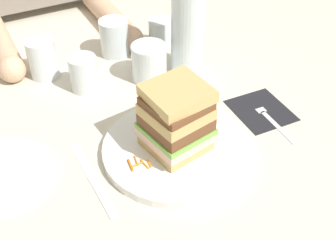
{
  "coord_description": "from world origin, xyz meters",
  "views": [
    {
      "loc": [
        -0.27,
        -0.53,
        0.56
      ],
      "look_at": [
        0.02,
        0.01,
        0.06
      ],
      "focal_mm": 45.71,
      "sensor_mm": 36.0,
      "label": 1
    }
  ],
  "objects_px": {
    "water_bottle": "(188,22)",
    "napkin_dark": "(262,111)",
    "empty_tumbler_3": "(114,38)",
    "side_plate": "(0,172)",
    "knife": "(93,180)",
    "empty_tumbler_2": "(161,33)",
    "juice_glass": "(149,64)",
    "sandwich": "(176,119)",
    "empty_tumbler_0": "(84,73)",
    "main_plate": "(176,149)",
    "empty_tumbler_1": "(43,59)",
    "fork": "(269,116)"
  },
  "relations": [
    {
      "from": "main_plate",
      "to": "empty_tumbler_2",
      "type": "distance_m",
      "value": 0.39
    },
    {
      "from": "empty_tumbler_0",
      "to": "empty_tumbler_3",
      "type": "bearing_deg",
      "value": 42.19
    },
    {
      "from": "main_plate",
      "to": "fork",
      "type": "distance_m",
      "value": 0.22
    },
    {
      "from": "main_plate",
      "to": "empty_tumbler_1",
      "type": "height_order",
      "value": "empty_tumbler_1"
    },
    {
      "from": "napkin_dark",
      "to": "juice_glass",
      "type": "height_order",
      "value": "juice_glass"
    },
    {
      "from": "water_bottle",
      "to": "side_plate",
      "type": "distance_m",
      "value": 0.5
    },
    {
      "from": "empty_tumbler_2",
      "to": "empty_tumbler_3",
      "type": "height_order",
      "value": "empty_tumbler_3"
    },
    {
      "from": "juice_glass",
      "to": "side_plate",
      "type": "height_order",
      "value": "juice_glass"
    },
    {
      "from": "fork",
      "to": "empty_tumbler_3",
      "type": "xyz_separation_m",
      "value": [
        -0.18,
        0.38,
        0.04
      ]
    },
    {
      "from": "sandwich",
      "to": "side_plate",
      "type": "height_order",
      "value": "sandwich"
    },
    {
      "from": "main_plate",
      "to": "empty_tumbler_2",
      "type": "relative_size",
      "value": 3.69
    },
    {
      "from": "sandwich",
      "to": "empty_tumbler_2",
      "type": "distance_m",
      "value": 0.4
    },
    {
      "from": "napkin_dark",
      "to": "empty_tumbler_2",
      "type": "distance_m",
      "value": 0.35
    },
    {
      "from": "napkin_dark",
      "to": "water_bottle",
      "type": "relative_size",
      "value": 0.45
    },
    {
      "from": "water_bottle",
      "to": "empty_tumbler_0",
      "type": "bearing_deg",
      "value": 170.72
    },
    {
      "from": "napkin_dark",
      "to": "side_plate",
      "type": "bearing_deg",
      "value": 171.67
    },
    {
      "from": "empty_tumbler_2",
      "to": "empty_tumbler_3",
      "type": "relative_size",
      "value": 0.81
    },
    {
      "from": "sandwich",
      "to": "juice_glass",
      "type": "distance_m",
      "value": 0.26
    },
    {
      "from": "knife",
      "to": "juice_glass",
      "type": "xyz_separation_m",
      "value": [
        0.23,
        0.24,
        0.04
      ]
    },
    {
      "from": "sandwich",
      "to": "empty_tumbler_0",
      "type": "xyz_separation_m",
      "value": [
        -0.08,
        0.28,
        -0.04
      ]
    },
    {
      "from": "juice_glass",
      "to": "empty_tumbler_3",
      "type": "relative_size",
      "value": 0.93
    },
    {
      "from": "fork",
      "to": "water_bottle",
      "type": "bearing_deg",
      "value": 103.39
    },
    {
      "from": "main_plate",
      "to": "knife",
      "type": "height_order",
      "value": "main_plate"
    },
    {
      "from": "knife",
      "to": "empty_tumbler_0",
      "type": "height_order",
      "value": "empty_tumbler_0"
    },
    {
      "from": "fork",
      "to": "empty_tumbler_0",
      "type": "height_order",
      "value": "empty_tumbler_0"
    },
    {
      "from": "knife",
      "to": "water_bottle",
      "type": "height_order",
      "value": "water_bottle"
    },
    {
      "from": "water_bottle",
      "to": "napkin_dark",
      "type": "bearing_deg",
      "value": -75.02
    },
    {
      "from": "juice_glass",
      "to": "water_bottle",
      "type": "xyz_separation_m",
      "value": [
        0.09,
        -0.01,
        0.09
      ]
    },
    {
      "from": "main_plate",
      "to": "fork",
      "type": "xyz_separation_m",
      "value": [
        0.22,
        -0.0,
        -0.0
      ]
    },
    {
      "from": "fork",
      "to": "juice_glass",
      "type": "distance_m",
      "value": 0.29
    },
    {
      "from": "main_plate",
      "to": "empty_tumbler_1",
      "type": "xyz_separation_m",
      "value": [
        -0.14,
        0.37,
        0.04
      ]
    },
    {
      "from": "knife",
      "to": "empty_tumbler_3",
      "type": "relative_size",
      "value": 2.2
    },
    {
      "from": "sandwich",
      "to": "fork",
      "type": "relative_size",
      "value": 0.78
    },
    {
      "from": "juice_glass",
      "to": "empty_tumbler_3",
      "type": "xyz_separation_m",
      "value": [
        -0.03,
        0.14,
        0.01
      ]
    },
    {
      "from": "napkin_dark",
      "to": "knife",
      "type": "xyz_separation_m",
      "value": [
        -0.38,
        -0.01,
        0.0
      ]
    },
    {
      "from": "napkin_dark",
      "to": "juice_glass",
      "type": "xyz_separation_m",
      "value": [
        -0.15,
        0.22,
        0.04
      ]
    },
    {
      "from": "main_plate",
      "to": "empty_tumbler_1",
      "type": "distance_m",
      "value": 0.4
    },
    {
      "from": "napkin_dark",
      "to": "empty_tumbler_2",
      "type": "bearing_deg",
      "value": 100.35
    },
    {
      "from": "empty_tumbler_3",
      "to": "napkin_dark",
      "type": "bearing_deg",
      "value": -63.56
    },
    {
      "from": "empty_tumbler_0",
      "to": "side_plate",
      "type": "relative_size",
      "value": 0.47
    },
    {
      "from": "sandwich",
      "to": "water_bottle",
      "type": "relative_size",
      "value": 0.47
    },
    {
      "from": "empty_tumbler_3",
      "to": "side_plate",
      "type": "distance_m",
      "value": 0.45
    },
    {
      "from": "sandwich",
      "to": "empty_tumbler_2",
      "type": "relative_size",
      "value": 1.75
    },
    {
      "from": "sandwich",
      "to": "empty_tumbler_0",
      "type": "relative_size",
      "value": 1.62
    },
    {
      "from": "sandwich",
      "to": "water_bottle",
      "type": "xyz_separation_m",
      "value": [
        0.16,
        0.24,
        0.04
      ]
    },
    {
      "from": "knife",
      "to": "empty_tumbler_2",
      "type": "height_order",
      "value": "empty_tumbler_2"
    },
    {
      "from": "empty_tumbler_1",
      "to": "empty_tumbler_3",
      "type": "distance_m",
      "value": 0.18
    },
    {
      "from": "juice_glass",
      "to": "empty_tumbler_2",
      "type": "height_order",
      "value": "juice_glass"
    },
    {
      "from": "napkin_dark",
      "to": "side_plate",
      "type": "xyz_separation_m",
      "value": [
        -0.52,
        0.08,
        0.01
      ]
    },
    {
      "from": "empty_tumbler_1",
      "to": "side_plate",
      "type": "distance_m",
      "value": 0.32
    }
  ]
}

